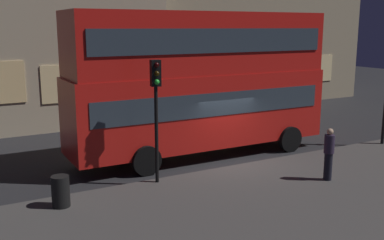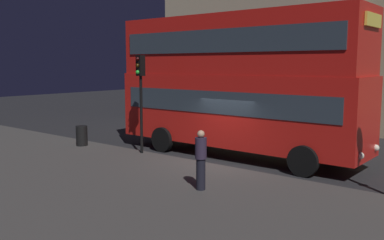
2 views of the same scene
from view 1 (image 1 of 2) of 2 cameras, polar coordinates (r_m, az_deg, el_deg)
The scene contains 6 objects.
ground_plane at distance 17.90m, azimuth 4.90°, elevation -5.52°, with size 80.00×80.00×0.00m, color #232326.
sidewalk_slab at distance 14.40m, azimuth 15.73°, elevation -10.02°, with size 44.00×8.60×0.12m, color #423F3D.
double_decker_bus at distance 18.38m, azimuth 1.06°, elevation 5.31°, with size 10.95×2.98×5.83m.
traffic_light_near_kerb at distance 14.81m, azimuth -4.54°, elevation 3.05°, with size 0.36×0.38×4.10m.
pedestrian at distance 16.10m, azimuth 16.78°, elevation -4.05°, with size 0.35×0.35×1.80m.
litter_bin at distance 13.87m, azimuth -16.15°, elevation -8.59°, with size 0.52×0.52×0.92m, color black.
Camera 1 is at (-9.61, -14.15, 5.26)m, focal length 42.54 mm.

